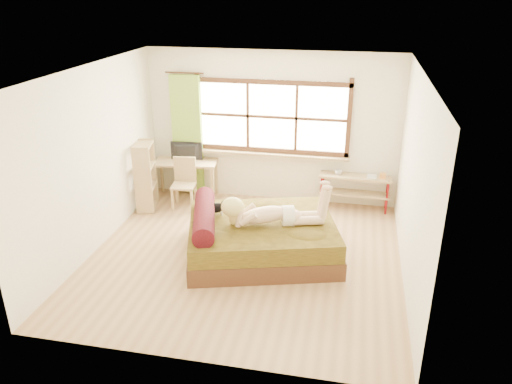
% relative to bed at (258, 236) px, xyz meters
% --- Properties ---
extents(floor, '(4.50, 4.50, 0.00)m').
position_rel_bed_xyz_m(floor, '(-0.18, -0.13, -0.29)').
color(floor, '#9E754C').
rests_on(floor, ground).
extents(ceiling, '(4.50, 4.50, 0.00)m').
position_rel_bed_xyz_m(ceiling, '(-0.18, -0.13, 2.41)').
color(ceiling, white).
rests_on(ceiling, wall_back).
extents(wall_back, '(4.50, 0.00, 4.50)m').
position_rel_bed_xyz_m(wall_back, '(-0.18, 2.12, 1.06)').
color(wall_back, silver).
rests_on(wall_back, floor).
extents(wall_front, '(4.50, 0.00, 4.50)m').
position_rel_bed_xyz_m(wall_front, '(-0.18, -2.38, 1.06)').
color(wall_front, silver).
rests_on(wall_front, floor).
extents(wall_left, '(0.00, 4.50, 4.50)m').
position_rel_bed_xyz_m(wall_left, '(-2.43, -0.13, 1.06)').
color(wall_left, silver).
rests_on(wall_left, floor).
extents(wall_right, '(0.00, 4.50, 4.50)m').
position_rel_bed_xyz_m(wall_right, '(2.07, -0.13, 1.06)').
color(wall_right, silver).
rests_on(wall_right, floor).
extents(window, '(2.80, 0.16, 1.46)m').
position_rel_bed_xyz_m(window, '(-0.18, 2.09, 1.22)').
color(window, '#FFEDBF').
rests_on(window, wall_back).
extents(curtain, '(0.55, 0.10, 2.20)m').
position_rel_bed_xyz_m(curtain, '(-1.73, 2.00, 0.86)').
color(curtain, olive).
rests_on(curtain, wall_back).
extents(bed, '(2.52, 2.23, 0.81)m').
position_rel_bed_xyz_m(bed, '(0.00, 0.00, 0.00)').
color(bed, '#371F10').
rests_on(bed, floor).
extents(woman, '(1.55, 0.82, 0.64)m').
position_rel_bed_xyz_m(woman, '(0.20, -0.04, 0.56)').
color(woman, '#D3AB88').
rests_on(woman, bed).
extents(kitten, '(0.34, 0.21, 0.26)m').
position_rel_bed_xyz_m(kitten, '(-0.67, 0.11, 0.37)').
color(kitten, black).
rests_on(kitten, bed).
extents(desk, '(1.19, 0.66, 0.71)m').
position_rel_bed_xyz_m(desk, '(-1.73, 1.82, 0.33)').
color(desk, '#A38058').
rests_on(desk, floor).
extents(monitor, '(0.59, 0.15, 0.34)m').
position_rel_bed_xyz_m(monitor, '(-1.73, 1.87, 0.59)').
color(monitor, black).
rests_on(monitor, desk).
extents(chair, '(0.44, 0.44, 0.89)m').
position_rel_bed_xyz_m(chair, '(-1.64, 1.45, 0.21)').
color(chair, '#A38058').
rests_on(chair, floor).
extents(pipe_shelf, '(1.25, 0.35, 0.70)m').
position_rel_bed_xyz_m(pipe_shelf, '(1.36, 1.94, 0.16)').
color(pipe_shelf, '#A38058').
rests_on(pipe_shelf, floor).
extents(cup, '(0.12, 0.12, 0.09)m').
position_rel_bed_xyz_m(cup, '(1.04, 1.94, 0.37)').
color(cup, gray).
rests_on(cup, pipe_shelf).
extents(book, '(0.17, 0.23, 0.02)m').
position_rel_bed_xyz_m(book, '(1.54, 1.94, 0.34)').
color(book, gray).
rests_on(book, pipe_shelf).
extents(bookshelf, '(0.41, 0.58, 1.21)m').
position_rel_bed_xyz_m(bookshelf, '(-2.26, 1.20, 0.33)').
color(bookshelf, '#A38058').
rests_on(bookshelf, floor).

